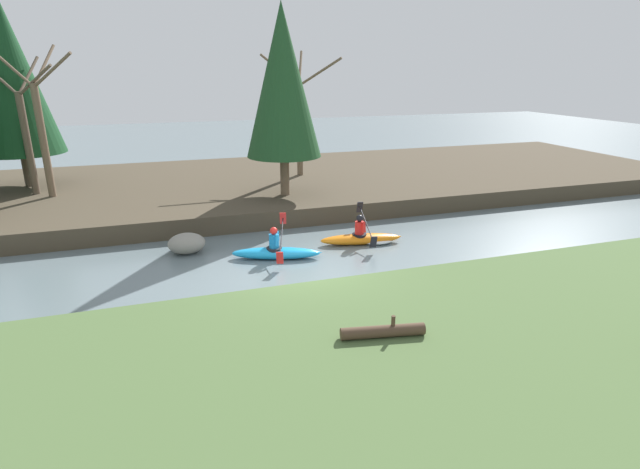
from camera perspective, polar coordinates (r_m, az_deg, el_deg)
The scene contains 12 objects.
ground_plane at distance 13.79m, azimuth -2.29°, elevation -5.26°, with size 90.00×90.00×0.00m, color slate.
riverbank_near at distance 9.26m, azimuth 7.25°, elevation -16.35°, with size 44.00×7.97×0.56m.
riverbank_far at distance 23.49m, azimuth -9.41°, elevation 5.43°, with size 44.00×11.77×0.69m.
conifer_tree_centre at distance 24.66m, azimuth -31.96°, elevation 15.25°, with size 3.39×3.39×7.82m.
conifer_tree_mid_right at distance 19.71m, azimuth -4.29°, elevation 17.01°, with size 2.91×2.91×7.21m.
bare_tree_upstream at distance 23.09m, azimuth -30.55°, elevation 10.15°, with size 2.97×2.93×5.33m.
bare_tree_mid_upstream at distance 22.25m, azimuth -29.19°, elevation 10.67°, with size 3.19×3.16×5.76m.
bare_tree_mid_downstream at distance 23.77m, azimuth -2.34°, elevation 13.17°, with size 3.14×3.11×5.66m.
kayaker_lead at distance 16.60m, azimuth 5.06°, elevation -0.40°, with size 2.80×2.07×1.20m.
kayaker_middle at distance 15.31m, azimuth -4.97°, elevation -1.96°, with size 2.76×2.03×1.20m.
boulder_midstream at distance 16.20m, azimuth -15.00°, elevation -0.99°, with size 1.15×0.90×0.65m.
driftwood_log at distance 9.96m, azimuth 7.20°, elevation -10.91°, with size 1.68×0.53×0.44m.
Camera 1 is at (-3.42, -12.16, 5.55)m, focal length 28.00 mm.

